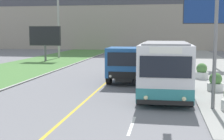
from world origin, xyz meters
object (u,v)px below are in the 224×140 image
traffic_light_mast (201,21)px  billboard_small (45,37)px  car_distant (142,54)px  planter_round_second (215,83)px  city_bus (165,70)px  planter_round_third (202,72)px  utility_pole_far (58,14)px  billboard_large (217,10)px  dump_truck (128,64)px

traffic_light_mast → billboard_small: traffic_light_mast is taller
car_distant → planter_round_second: bearing=-75.0°
city_bus → car_distant: city_bus is taller
traffic_light_mast → planter_round_third: traffic_light_mast is taller
utility_pole_far → billboard_large: size_ratio=1.60×
car_distant → planter_round_third: car_distant is taller
dump_truck → traffic_light_mast: bearing=-60.4°
car_distant → billboard_large: bearing=-50.8°
car_distant → billboard_large: size_ratio=0.60×
car_distant → utility_pole_far: (-11.07, -0.08, 5.13)m
utility_pole_far → billboard_large: (18.61, -9.15, -0.32)m
billboard_large → planter_round_third: (-2.07, -7.45, -4.92)m
dump_truck → planter_round_second: (5.43, -2.69, -0.72)m
billboard_small → planter_round_second: billboard_small is taller
dump_truck → billboard_large: (7.25, 9.39, 4.24)m
city_bus → traffic_light_mast: (1.50, -2.24, 2.46)m
traffic_light_mast → dump_truck: bearing=119.6°
dump_truck → billboard_large: billboard_large is taller
car_distant → billboard_small: (-10.88, -5.43, 2.18)m
traffic_light_mast → billboard_large: size_ratio=0.86×
billboard_large → planter_round_second: bearing=-98.6°
utility_pole_far → billboard_small: bearing=-87.9°
car_distant → traffic_light_mast: (4.32, -25.72, 3.26)m
dump_truck → planter_round_third: 5.57m
car_distant → traffic_light_mast: traffic_light_mast is taller
city_bus → planter_round_third: bearing=68.7°
car_distant → planter_round_second: 22.07m
dump_truck → utility_pole_far: utility_pole_far is taller
dump_truck → utility_pole_far: (-11.36, 18.54, 4.56)m
city_bus → billboard_large: size_ratio=0.77×
utility_pole_far → planter_round_second: bearing=-51.7°
city_bus → car_distant: (-2.82, 23.48, -0.80)m
billboard_large → car_distant: bearing=129.2°
dump_truck → car_distant: 18.63m
car_distant → planter_round_third: 17.56m
billboard_small → car_distant: bearing=26.5°
dump_truck → planter_round_second: size_ratio=6.11×
city_bus → dump_truck: (-2.53, 4.86, -0.23)m
city_bus → dump_truck: 5.48m
planter_round_third → city_bus: bearing=-111.3°
planter_round_third → billboard_small: bearing=145.4°
car_distant → planter_round_third: (5.47, -16.69, -0.11)m
traffic_light_mast → billboard_small: (-15.20, 20.29, -1.08)m
utility_pole_far → billboard_small: utility_pole_far is taller
dump_truck → utility_pole_far: bearing=121.5°
dump_truck → utility_pole_far: size_ratio=0.56×
billboard_large → planter_round_third: billboard_large is taller
traffic_light_mast → planter_round_second: traffic_light_mast is taller
dump_truck → planter_round_second: bearing=-26.4°
traffic_light_mast → planter_round_second: size_ratio=5.90×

